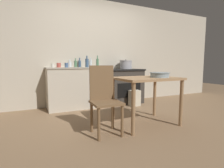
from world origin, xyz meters
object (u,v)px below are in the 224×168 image
Objects in this scene: mixing_bowl_large at (160,75)px; cup_mid_right at (66,65)px; chair at (104,98)px; cup_far_right at (59,65)px; bottle_mid_left at (91,63)px; stove at (124,86)px; flour_sack at (135,98)px; stock_pot at (126,65)px; bottle_far_left at (70,64)px; bottle_center_right at (76,64)px; bottle_center at (80,64)px; bottle_left at (87,63)px; cup_right at (53,65)px; work_table at (146,85)px; bottle_center_left at (97,63)px.

mixing_bowl_large is 3.29× the size of cup_mid_right.
cup_far_right is at bearing 106.28° from chair.
mixing_bowl_large is 1.36× the size of bottle_mid_left.
mixing_bowl_large is (-0.26, -1.65, 0.38)m from stove.
flour_sack is 1.18× the size of stock_pot.
flour_sack is 2.20× the size of bottle_far_left.
bottle_mid_left reaches higher than bottle_center_right.
bottle_far_left is 1.78× the size of cup_mid_right.
bottle_center is (0.26, 0.13, 0.02)m from bottle_far_left.
bottle_left reaches higher than stove.
bottle_center reaches higher than cup_right.
bottle_left reaches higher than bottle_center.
bottle_left is 0.78m from cup_right.
flour_sack is (0.52, 1.15, -0.47)m from work_table.
mixing_bowl_large is 1.83m from bottle_left.
work_table is at bearing -72.53° from bottle_left.
bottle_center_left reaches higher than stock_pot.
bottle_left is 1.13× the size of bottle_mid_left.
work_table is 1.78m from bottle_mid_left.
cup_mid_right reaches higher than mixing_bowl_large.
cup_far_right is at bearing -158.27° from bottle_far_left.
cup_right is at bearing -170.55° from bottle_left.
chair is at bearing -175.85° from work_table.
bottle_far_left is (-1.34, 0.06, 0.55)m from stove.
bottle_center_right is at bearing 19.64° from cup_right.
chair is 1.68m from cup_far_right.
bottle_center_right is (-0.75, 1.64, 0.34)m from work_table.
bottle_center reaches higher than bottle_center_right.
chair reaches higher than work_table.
stove is at bearing 7.03° from cup_mid_right.
bottle_center_left reaches higher than cup_far_right.
stock_pot is 1.29m from bottle_center_right.
bottle_mid_left reaches higher than flour_sack.
cup_right is 0.87× the size of cup_far_right.
cup_mid_right is (-0.25, -0.27, -0.03)m from bottle_center_right.
cup_far_right is (0.13, 0.06, 0.01)m from cup_right.
chair is at bearing -127.97° from stock_pot.
bottle_center reaches higher than chair.
bottle_mid_left is (0.13, 0.12, -0.01)m from bottle_left.
stove reaches higher than work_table.
bottle_left is (-0.50, 1.58, 0.37)m from work_table.
cup_far_right is (-1.33, 1.61, 0.15)m from mixing_bowl_large.
bottle_mid_left is at bearing 27.81° from cup_mid_right.
chair is 10.34× the size of cup_far_right.
stock_pot is 3.38× the size of cup_far_right.
stock_pot is 1.18m from bottle_center.
bottle_far_left is at bearing -169.62° from bottle_center_right.
bottle_center_left reaches higher than bottle_mid_left.
bottle_far_left is at bearing 22.72° from cup_right.
bottle_center_right is 2.45× the size of cup_right.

